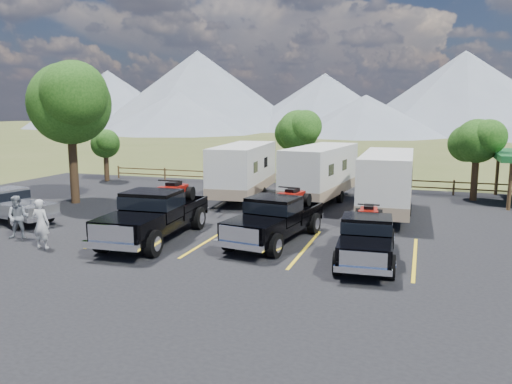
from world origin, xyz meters
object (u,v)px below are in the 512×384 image
(trailer_right, at_px, (387,183))
(person_b, at_px, (18,217))
(rig_right, at_px, (367,236))
(rig_center, at_px, (276,217))
(pickup_silver, at_px, (8,205))
(trailer_left, at_px, (243,171))
(tree_big_nw, at_px, (69,104))
(person_a, at_px, (41,224))
(rig_left, at_px, (156,213))
(trailer_center, at_px, (320,173))

(trailer_right, xyz_separation_m, person_b, (-14.01, -9.28, -0.75))
(rig_right, bearing_deg, rig_center, 154.34)
(rig_right, height_order, pickup_silver, rig_right)
(trailer_left, bearing_deg, tree_big_nw, -159.07)
(trailer_left, height_order, trailer_right, trailer_left)
(tree_big_nw, bearing_deg, person_a, -58.88)
(rig_left, bearing_deg, person_b, -165.57)
(pickup_silver, bearing_deg, trailer_left, 148.63)
(rig_left, height_order, rig_center, rig_left)
(rig_center, bearing_deg, trailer_left, 126.48)
(trailer_left, bearing_deg, person_b, -121.08)
(person_b, bearing_deg, pickup_silver, 117.02)
(trailer_center, height_order, trailer_right, trailer_center)
(pickup_silver, bearing_deg, tree_big_nw, -166.31)
(person_a, bearing_deg, person_b, -28.74)
(person_a, distance_m, person_b, 2.14)
(rig_right, xyz_separation_m, trailer_right, (0.12, 7.78, 0.77))
(trailer_center, relative_size, person_a, 4.80)
(tree_big_nw, xyz_separation_m, trailer_right, (17.02, 1.95, -3.91))
(rig_center, bearing_deg, trailer_center, 98.65)
(trailer_left, bearing_deg, rig_right, -55.61)
(rig_center, xyz_separation_m, trailer_right, (3.87, 6.29, 0.66))
(rig_center, xyz_separation_m, person_b, (-10.14, -2.99, -0.10))
(person_a, bearing_deg, trailer_left, -110.78)
(rig_left, bearing_deg, person_a, -146.15)
(tree_big_nw, bearing_deg, pickup_silver, -87.04)
(rig_center, bearing_deg, trailer_right, 67.16)
(rig_right, xyz_separation_m, person_b, (-13.89, -1.51, 0.01))
(trailer_left, bearing_deg, person_a, -111.59)
(rig_right, distance_m, pickup_silver, 16.66)
(tree_big_nw, height_order, person_b, tree_big_nw)
(rig_right, bearing_deg, person_b, -177.82)
(trailer_right, height_order, person_a, trailer_right)
(pickup_silver, bearing_deg, person_a, 67.01)
(person_b, bearing_deg, trailer_right, 9.77)
(pickup_silver, height_order, person_b, person_b)
(tree_big_nw, xyz_separation_m, rig_center, (13.15, -4.34, -4.57))
(rig_right, height_order, person_b, rig_right)
(rig_left, distance_m, pickup_silver, 8.17)
(trailer_center, distance_m, pickup_silver, 16.18)
(pickup_silver, distance_m, person_a, 5.65)
(rig_left, xyz_separation_m, pickup_silver, (-8.15, 0.52, -0.26))
(pickup_silver, relative_size, person_a, 2.88)
(pickup_silver, bearing_deg, rig_right, 98.18)
(person_b, bearing_deg, trailer_center, 25.91)
(trailer_right, bearing_deg, pickup_silver, -158.14)
(rig_center, height_order, person_b, rig_center)
(person_a, relative_size, person_b, 1.08)
(trailer_left, height_order, pickup_silver, trailer_left)
(trailer_center, bearing_deg, rig_right, -63.40)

